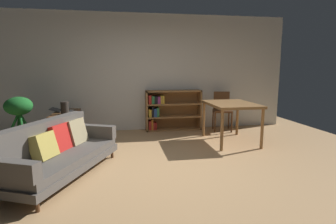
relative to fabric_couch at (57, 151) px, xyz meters
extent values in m
plane|color=tan|center=(1.49, -0.05, -0.35)|extent=(8.16, 8.16, 0.00)
cube|color=silver|center=(1.49, 2.65, 1.00)|extent=(6.80, 0.10, 2.70)
cylinder|color=#56351E|center=(0.72, 0.62, -0.29)|extent=(0.04, 0.04, 0.12)
cylinder|color=#56351E|center=(0.01, -0.98, -0.29)|extent=(0.04, 0.04, 0.12)
cylinder|color=#56351E|center=(0.14, 0.87, -0.29)|extent=(0.04, 0.04, 0.12)
cube|color=#56514C|center=(0.08, -0.06, -0.18)|extent=(1.46, 2.05, 0.10)
cube|color=#56514C|center=(0.08, -0.06, -0.08)|extent=(1.40, 1.97, 0.10)
cube|color=#56514C|center=(-0.19, 0.06, 0.18)|extent=(0.90, 1.75, 0.43)
cube|color=#56514C|center=(0.43, 0.75, 0.08)|extent=(0.72, 0.42, 0.21)
cube|color=#56514C|center=(-0.28, -0.87, 0.08)|extent=(0.72, 0.42, 0.21)
cube|color=tan|center=(-0.11, -0.18, 0.12)|extent=(0.35, 0.40, 0.36)
cube|color=red|center=(0.03, 0.17, 0.14)|extent=(0.34, 0.43, 0.39)
cube|color=tan|center=(0.18, 0.47, 0.14)|extent=(0.37, 0.44, 0.40)
cube|color=brown|center=(-0.22, 2.32, -0.06)|extent=(0.44, 0.04, 0.59)
cube|color=brown|center=(-0.22, 1.28, -0.06)|extent=(0.44, 0.04, 0.59)
cube|color=brown|center=(-0.22, 1.80, -0.06)|extent=(0.44, 1.04, 0.04)
cube|color=brown|center=(-0.22, 1.80, 0.22)|extent=(0.44, 1.08, 0.04)
cube|color=brown|center=(-0.22, 1.80, -0.33)|extent=(0.44, 1.04, 0.04)
cube|color=silver|center=(-0.21, 1.90, 0.25)|extent=(0.22, 0.31, 0.02)
cube|color=black|center=(-0.42, 1.91, 0.28)|extent=(0.21, 0.30, 0.07)
cylinder|color=#2D2823|center=(-0.18, 1.61, 0.36)|extent=(0.15, 0.15, 0.24)
cylinder|color=slate|center=(-0.18, 1.61, 0.41)|extent=(0.08, 0.08, 0.01)
cylinder|color=#333338|center=(-1.06, 1.77, -0.25)|extent=(0.29, 0.29, 0.19)
cylinder|color=#1E6B28|center=(-0.95, 1.75, 0.06)|extent=(0.25, 0.07, 0.46)
cylinder|color=#1E6B28|center=(-1.05, 1.91, 0.08)|extent=(0.05, 0.31, 0.50)
cylinder|color=#1E6B28|center=(-1.10, 1.79, 0.02)|extent=(0.13, 0.10, 0.38)
cylinder|color=#1E6B28|center=(-1.15, 1.71, 0.05)|extent=(0.23, 0.16, 0.45)
cylinder|color=#1E6B28|center=(-1.01, 1.67, 0.09)|extent=(0.16, 0.24, 0.52)
ellipsoid|color=#1E6B28|center=(-1.06, 1.77, 0.39)|extent=(0.51, 0.51, 0.36)
cylinder|color=olive|center=(2.63, 1.74, 0.02)|extent=(0.06, 0.06, 0.74)
cylinder|color=olive|center=(2.63, 0.67, 0.02)|extent=(0.06, 0.06, 0.74)
cylinder|color=olive|center=(3.40, 1.74, 0.02)|extent=(0.06, 0.06, 0.74)
cylinder|color=olive|center=(3.40, 0.67, 0.02)|extent=(0.06, 0.06, 0.74)
cube|color=olive|center=(3.02, 1.21, 0.41)|extent=(0.87, 1.18, 0.05)
cylinder|color=#56351E|center=(3.37, 1.95, -0.13)|extent=(0.04, 0.04, 0.45)
cylinder|color=#56351E|center=(2.99, 2.03, -0.13)|extent=(0.04, 0.04, 0.45)
cylinder|color=#56351E|center=(3.44, 2.30, -0.13)|extent=(0.04, 0.04, 0.45)
cylinder|color=#56351E|center=(3.07, 2.38, -0.13)|extent=(0.04, 0.04, 0.45)
cube|color=#56351E|center=(3.22, 2.17, 0.12)|extent=(0.49, 0.47, 0.04)
cube|color=#56351E|center=(3.25, 2.34, 0.35)|extent=(0.37, 0.11, 0.42)
cube|color=olive|center=(1.46, 2.44, 0.12)|extent=(0.04, 0.31, 0.95)
cube|color=olive|center=(2.74, 2.44, 0.12)|extent=(0.04, 0.31, 0.95)
cube|color=olive|center=(2.10, 2.44, 0.58)|extent=(1.31, 0.31, 0.04)
cube|color=olive|center=(2.10, 2.44, -0.33)|extent=(1.31, 0.31, 0.04)
cube|color=olive|center=(2.10, 2.58, 0.12)|extent=(1.28, 0.04, 0.95)
cube|color=olive|center=(2.10, 2.44, -0.03)|extent=(1.28, 0.30, 0.04)
cube|color=olive|center=(2.10, 2.44, 0.28)|extent=(1.28, 0.30, 0.04)
cube|color=red|center=(1.53, 2.41, -0.21)|extent=(0.06, 0.21, 0.21)
cube|color=orange|center=(1.58, 2.41, -0.20)|extent=(0.04, 0.20, 0.24)
cube|color=red|center=(1.62, 2.42, -0.23)|extent=(0.03, 0.22, 0.17)
cube|color=red|center=(1.67, 2.41, -0.23)|extent=(0.03, 0.19, 0.17)
cube|color=gold|center=(1.53, 2.41, 0.08)|extent=(0.07, 0.18, 0.17)
cube|color=black|center=(1.59, 2.41, 0.11)|extent=(0.04, 0.19, 0.23)
cube|color=#2D5199|center=(1.65, 2.42, 0.08)|extent=(0.06, 0.21, 0.19)
cube|color=#337F47|center=(1.72, 2.41, 0.10)|extent=(0.05, 0.20, 0.21)
cube|color=red|center=(1.53, 2.43, 0.39)|extent=(0.06, 0.25, 0.20)
cube|color=#337F47|center=(1.60, 2.42, 0.38)|extent=(0.06, 0.21, 0.17)
cube|color=black|center=(1.68, 2.41, 0.38)|extent=(0.06, 0.20, 0.18)
cube|color=#993884|center=(1.74, 2.41, 0.37)|extent=(0.06, 0.20, 0.16)
cube|color=gold|center=(1.79, 2.41, 0.39)|extent=(0.03, 0.19, 0.19)
cube|color=gold|center=(1.84, 2.42, 0.39)|extent=(0.05, 0.23, 0.19)
camera|label=1|loc=(0.90, -3.75, 1.12)|focal=28.77mm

